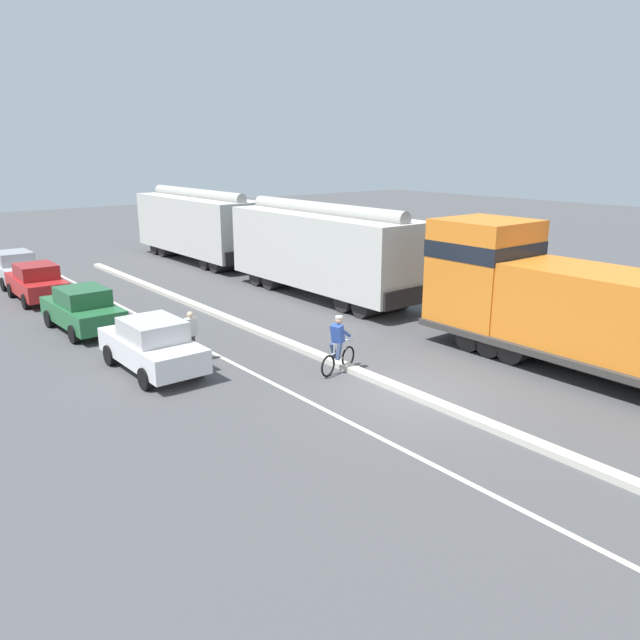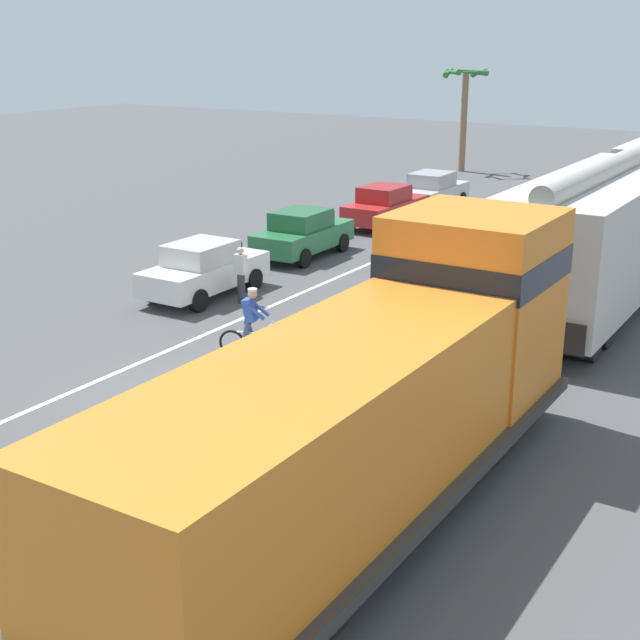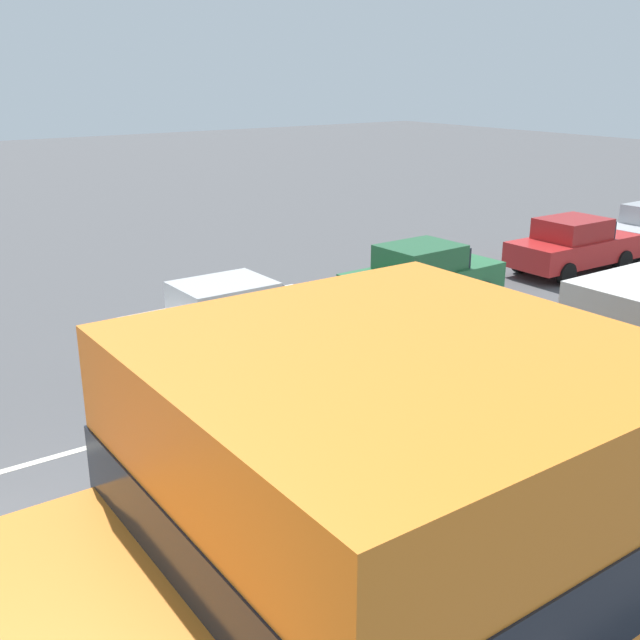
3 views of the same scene
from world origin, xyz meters
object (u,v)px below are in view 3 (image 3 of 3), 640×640
parked_car_white (230,319)px  cyclist (155,447)px  parked_car_red (573,245)px  parked_car_green (423,276)px  pedestrian_by_cars (264,335)px

parked_car_white → cyclist: size_ratio=2.46×
parked_car_red → parked_car_white: bearing=-89.0°
parked_car_red → cyclist: (4.48, -15.04, 0.00)m
parked_car_white → parked_car_green: (-0.21, 5.57, 0.00)m
parked_car_white → cyclist: bearing=-39.3°
parked_car_white → parked_car_red: bearing=91.0°
parked_car_red → pedestrian_by_cars: bearing=-82.5°
cyclist → pedestrian_by_cars: cyclist is taller
parked_car_red → pedestrian_by_cars: (1.51, -11.50, 0.03)m
parked_car_white → pedestrian_by_cars: bearing=1.7°
parked_car_red → pedestrian_by_cars: 11.60m
parked_car_white → pedestrian_by_cars: (1.31, 0.04, 0.03)m
parked_car_green → pedestrian_by_cars: (1.51, -5.53, 0.03)m
parked_car_green → pedestrian_by_cars: size_ratio=2.62×
parked_car_red → parked_car_green: bearing=-90.0°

